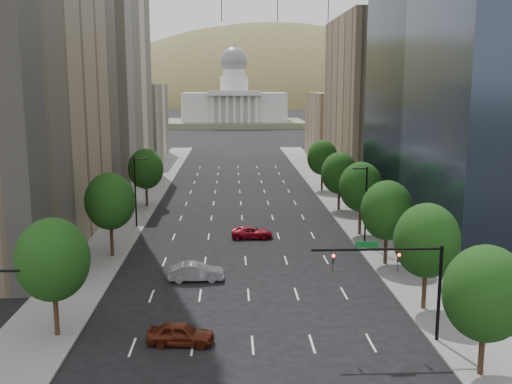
{
  "coord_description": "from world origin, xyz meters",
  "views": [
    {
      "loc": [
        -1.37,
        -8.43,
        17.87
      ],
      "look_at": [
        0.89,
        45.62,
        8.0
      ],
      "focal_mm": 41.35,
      "sensor_mm": 36.0,
      "label": 1
    }
  ],
  "objects": [
    {
      "name": "foothills",
      "position": [
        34.67,
        599.39,
        -37.78
      ],
      "size": [
        720.0,
        413.0,
        263.0
      ],
      "color": "brown",
      "rests_on": "ground"
    },
    {
      "name": "tree_left_0",
      "position": [
        -14.0,
        32.0,
        5.75
      ],
      "size": [
        5.2,
        5.2,
        8.75
      ],
      "color": "#382316",
      "rests_on": "ground"
    },
    {
      "name": "tree_left_1",
      "position": [
        -14.0,
        52.0,
        5.96
      ],
      "size": [
        5.2,
        5.2,
        8.97
      ],
      "color": "#382316",
      "rests_on": "ground"
    },
    {
      "name": "streetlight_rn",
      "position": [
        13.44,
        55.0,
        4.84
      ],
      "size": [
        1.7,
        0.2,
        9.0
      ],
      "color": "black",
      "rests_on": "ground"
    },
    {
      "name": "tree_right_4",
      "position": [
        14.0,
        74.0,
        5.46
      ],
      "size": [
        5.2,
        5.2,
        8.46
      ],
      "color": "#382316",
      "rests_on": "ground"
    },
    {
      "name": "tree_right_3",
      "position": [
        14.0,
        60.0,
        5.89
      ],
      "size": [
        5.2,
        5.2,
        8.89
      ],
      "color": "#382316",
      "rests_on": "ground"
    },
    {
      "name": "sidewalk_right",
      "position": [
        15.5,
        60.0,
        0.07
      ],
      "size": [
        6.0,
        200.0,
        0.15
      ],
      "primitive_type": "cube",
      "color": "slate",
      "rests_on": "ground"
    },
    {
      "name": "tree_right_1",
      "position": [
        14.0,
        36.0,
        5.75
      ],
      "size": [
        5.2,
        5.2,
        8.75
      ],
      "color": "#382316",
      "rests_on": "ground"
    },
    {
      "name": "filler_left",
      "position": [
        -25.0,
        136.0,
        9.0
      ],
      "size": [
        14.0,
        26.0,
        18.0
      ],
      "primitive_type": "cube",
      "color": "beige",
      "rests_on": "ground"
    },
    {
      "name": "midrise_cream_left",
      "position": [
        -25.0,
        103.0,
        17.5
      ],
      "size": [
        14.0,
        30.0,
        35.0
      ],
      "primitive_type": "cube",
      "color": "beige",
      "rests_on": "ground"
    },
    {
      "name": "tree_right_2",
      "position": [
        14.0,
        48.0,
        5.6
      ],
      "size": [
        5.2,
        5.2,
        8.61
      ],
      "color": "#382316",
      "rests_on": "ground"
    },
    {
      "name": "traffic_signal",
      "position": [
        10.53,
        30.0,
        5.17
      ],
      "size": [
        9.12,
        0.4,
        7.38
      ],
      "color": "black",
      "rests_on": "ground"
    },
    {
      "name": "streetlight_ln",
      "position": [
        -13.44,
        65.0,
        4.84
      ],
      "size": [
        1.7,
        0.2,
        9.0
      ],
      "color": "black",
      "rests_on": "ground"
    },
    {
      "name": "capitol",
      "position": [
        0.0,
        249.71,
        8.58
      ],
      "size": [
        60.0,
        40.0,
        35.2
      ],
      "color": "#596647",
      "rests_on": "ground"
    },
    {
      "name": "car_silver",
      "position": [
        -4.72,
        43.94,
        0.84
      ],
      "size": [
        5.15,
        1.93,
        1.68
      ],
      "primitive_type": "imported",
      "rotation": [
        0.0,
        0.0,
        1.6
      ],
      "color": "gray",
      "rests_on": "ground"
    },
    {
      "name": "tree_left_2",
      "position": [
        -14.0,
        78.0,
        5.68
      ],
      "size": [
        5.2,
        5.2,
        8.68
      ],
      "color": "#382316",
      "rests_on": "ground"
    },
    {
      "name": "car_maroon",
      "position": [
        -5.0,
        30.33,
        0.8
      ],
      "size": [
        4.84,
        2.36,
        1.59
      ],
      "primitive_type": "imported",
      "rotation": [
        0.0,
        0.0,
        1.46
      ],
      "color": "#4F190D",
      "rests_on": "ground"
    },
    {
      "name": "car_red_far",
      "position": [
        0.98,
        59.11,
        0.68
      ],
      "size": [
        4.89,
        2.29,
        1.35
      ],
      "primitive_type": "imported",
      "rotation": [
        0.0,
        0.0,
        1.56
      ],
      "color": "maroon",
      "rests_on": "ground"
    },
    {
      "name": "tree_right_5",
      "position": [
        14.0,
        90.0,
        5.75
      ],
      "size": [
        5.2,
        5.2,
        8.75
      ],
      "color": "#382316",
      "rests_on": "ground"
    },
    {
      "name": "tree_right_0",
      "position": [
        14.0,
        25.0,
        5.39
      ],
      "size": [
        5.2,
        5.2,
        8.39
      ],
      "color": "#382316",
      "rests_on": "ground"
    },
    {
      "name": "filler_right",
      "position": [
        25.0,
        133.0,
        8.0
      ],
      "size": [
        14.0,
        26.0,
        16.0
      ],
      "primitive_type": "cube",
      "color": "#8C7759",
      "rests_on": "ground"
    },
    {
      "name": "parking_tan_right",
      "position": [
        25.0,
        100.0,
        15.0
      ],
      "size": [
        14.0,
        30.0,
        30.0
      ],
      "primitive_type": "cube",
      "color": "#8C7759",
      "rests_on": "ground"
    },
    {
      "name": "sidewalk_left",
      "position": [
        -15.5,
        60.0,
        0.07
      ],
      "size": [
        6.0,
        200.0,
        0.15
      ],
      "primitive_type": "cube",
      "color": "slate",
      "rests_on": "ground"
    }
  ]
}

